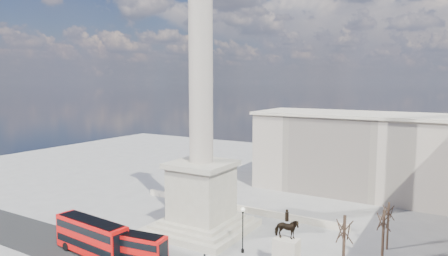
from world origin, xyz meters
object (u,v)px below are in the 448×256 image
at_px(nelsons_column, 201,148).
at_px(red_bus_b, 129,248).
at_px(red_bus_a, 92,237).
at_px(victorian_lamp, 243,226).
at_px(equestrian_statue, 286,250).

bearing_deg(nelsons_column, red_bus_b, -94.73).
height_order(red_bus_a, victorian_lamp, victorian_lamp).
relative_size(victorian_lamp, equestrian_statue, 0.81).
height_order(nelsons_column, red_bus_a, nelsons_column).
bearing_deg(red_bus_a, red_bus_b, 10.01).
bearing_deg(equestrian_statue, nelsons_column, 160.31).
bearing_deg(red_bus_a, equestrian_statue, 25.94).
height_order(red_bus_a, equestrian_statue, equestrian_statue).
relative_size(red_bus_b, victorian_lamp, 1.68).
xyz_separation_m(red_bus_a, equestrian_statue, (23.78, 9.20, 0.12)).
distance_m(nelsons_column, equestrian_statue, 20.21).
height_order(red_bus_b, victorian_lamp, victorian_lamp).
relative_size(red_bus_b, equestrian_statue, 1.36).
bearing_deg(victorian_lamp, red_bus_a, -146.69).
relative_size(red_bus_a, victorian_lamp, 1.94).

